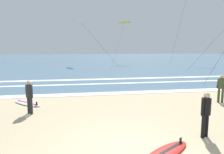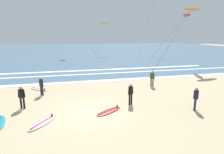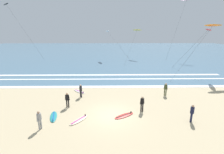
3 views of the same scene
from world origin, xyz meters
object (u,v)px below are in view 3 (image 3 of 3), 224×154
at_px(surfboard_right_spare, 79,120).
at_px(kite_magenta_high_left, 187,0).
at_px(surfboard_near_water, 79,91).
at_px(kite_yellow_low_near, 137,30).
at_px(surfer_left_far, 192,112).
at_px(surfboard_left_pile, 124,116).
at_px(surfer_mid_group, 142,102).
at_px(surfer_background_far, 67,99).
at_px(kite_white_far_right, 107,31).
at_px(kite_orange_mid_center, 213,26).
at_px(surfboard_foreground_flat, 54,117).
at_px(surfer_left_near, 39,119).
at_px(kite_red_high_right, 208,30).
at_px(surfer_foreground_main, 166,88).
at_px(surfer_right_near, 81,90).
at_px(kite_black_far_left, 6,5).

distance_m(surfboard_right_spare, kite_magenta_high_left, 46.78).
bearing_deg(surfboard_near_water, kite_yellow_low_near, 67.44).
relative_size(surfer_left_far, kite_magenta_high_left, 0.10).
xyz_separation_m(surfboard_left_pile, surfboard_near_water, (-5.33, 6.41, 0.00)).
distance_m(surfer_mid_group, surfboard_near_water, 9.07).
bearing_deg(surfer_mid_group, surfer_left_far, -26.51).
distance_m(surfer_background_far, kite_white_far_right, 31.63).
bearing_deg(surfboard_near_water, kite_orange_mid_center, 17.18).
xyz_separation_m(surfer_mid_group, surfboard_foreground_flat, (-8.35, -0.98, -0.91)).
height_order(surfer_left_near, surfboard_left_pile, surfer_left_near).
height_order(surfer_left_far, kite_red_high_right, kite_red_high_right).
distance_m(surfboard_left_pile, kite_orange_mid_center, 21.18).
bearing_deg(surfboard_near_water, surfer_left_far, -34.07).
relative_size(surfer_left_near, kite_orange_mid_center, 0.18).
bearing_deg(surfer_mid_group, kite_red_high_right, 45.00).
height_order(surfboard_foreground_flat, kite_red_high_right, kite_red_high_right).
bearing_deg(kite_magenta_high_left, kite_yellow_low_near, -177.69).
bearing_deg(kite_white_far_right, surfer_foreground_main, -75.01).
xyz_separation_m(surfer_right_near, surfer_left_far, (10.53, -5.67, 0.00)).
bearing_deg(kite_red_high_right, surfer_left_near, -143.79).
xyz_separation_m(surfer_left_near, surfboard_foreground_flat, (0.41, 1.93, -0.91)).
relative_size(kite_orange_mid_center, kite_white_far_right, 1.10).
relative_size(surfboard_near_water, kite_white_far_right, 0.24).
bearing_deg(surfboard_right_spare, kite_black_far_left, 128.16).
bearing_deg(surfer_right_near, surfer_mid_group, -29.37).
bearing_deg(surfboard_near_water, kite_red_high_right, 20.52).
height_order(surfer_background_far, kite_magenta_high_left, kite_magenta_high_left).
bearing_deg(kite_red_high_right, surfboard_foreground_flat, -146.73).
distance_m(surfboard_near_water, kite_white_far_right, 27.49).
xyz_separation_m(surfer_left_near, surfboard_near_water, (1.62, 8.43, -0.91)).
xyz_separation_m(surfboard_foreground_flat, kite_white_far_right, (4.63, 32.68, 7.66)).
relative_size(surfer_left_near, surfboard_left_pile, 0.77).
bearing_deg(surfer_left_far, kite_orange_mid_center, 56.62).
distance_m(surfer_left_near, surfboard_left_pile, 7.29).
bearing_deg(surfer_background_far, surfboard_right_spare, -58.66).
distance_m(surfer_right_near, surfboard_left_pile, 6.71).
height_order(kite_yellow_low_near, kite_red_high_right, kite_yellow_low_near).
height_order(surfer_foreground_main, surfboard_foreground_flat, surfer_foreground_main).
xyz_separation_m(kite_yellow_low_near, kite_black_far_left, (-28.92, -12.85, 4.88)).
bearing_deg(surfer_mid_group, kite_black_far_left, 138.22).
relative_size(surfboard_right_spare, kite_red_high_right, 0.23).
relative_size(surfer_right_near, kite_black_far_left, 0.12).
bearing_deg(kite_magenta_high_left, surfer_right_near, -128.83).
distance_m(surfer_background_far, kite_orange_mid_center, 24.30).
distance_m(surfboard_near_water, kite_magenta_high_left, 42.19).
distance_m(surfer_right_near, surfboard_foreground_flat, 5.09).
distance_m(surfboard_foreground_flat, surfboard_right_spare, 2.53).
bearing_deg(kite_yellow_low_near, kite_white_far_right, -162.73).
bearing_deg(kite_magenta_high_left, kite_orange_mid_center, -103.49).
bearing_deg(kite_red_high_right, kite_black_far_left, 167.26).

